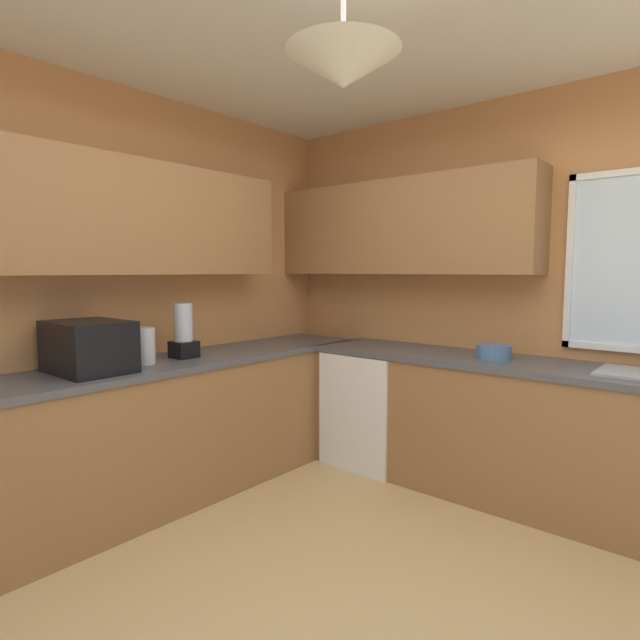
{
  "coord_description": "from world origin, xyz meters",
  "views": [
    {
      "loc": [
        1.23,
        -1.59,
        1.47
      ],
      "look_at": [
        -0.62,
        0.6,
        1.2
      ],
      "focal_mm": 28.69,
      "sensor_mm": 36.0,
      "label": 1
    }
  ],
  "objects_px": {
    "bowl": "(494,352)",
    "blender_appliance": "(184,333)",
    "microwave": "(89,347)",
    "kettle": "(145,346)",
    "dishwasher": "(374,407)"
  },
  "relations": [
    {
      "from": "bowl",
      "to": "blender_appliance",
      "type": "height_order",
      "value": "blender_appliance"
    },
    {
      "from": "microwave",
      "to": "kettle",
      "type": "distance_m",
      "value": 0.34
    },
    {
      "from": "kettle",
      "to": "blender_appliance",
      "type": "xyz_separation_m",
      "value": [
        -0.02,
        0.29,
        0.05
      ]
    },
    {
      "from": "bowl",
      "to": "microwave",
      "type": "bearing_deg",
      "value": -129.39
    },
    {
      "from": "dishwasher",
      "to": "microwave",
      "type": "bearing_deg",
      "value": -109.31
    },
    {
      "from": "microwave",
      "to": "kettle",
      "type": "height_order",
      "value": "microwave"
    },
    {
      "from": "kettle",
      "to": "dishwasher",
      "type": "bearing_deg",
      "value": 67.5
    },
    {
      "from": "microwave",
      "to": "blender_appliance",
      "type": "relative_size",
      "value": 1.33
    },
    {
      "from": "microwave",
      "to": "kettle",
      "type": "bearing_deg",
      "value": 86.62
    },
    {
      "from": "kettle",
      "to": "bowl",
      "type": "height_order",
      "value": "kettle"
    },
    {
      "from": "kettle",
      "to": "bowl",
      "type": "distance_m",
      "value": 2.21
    },
    {
      "from": "microwave",
      "to": "bowl",
      "type": "height_order",
      "value": "microwave"
    },
    {
      "from": "blender_appliance",
      "to": "kettle",
      "type": "bearing_deg",
      "value": -86.07
    },
    {
      "from": "kettle",
      "to": "blender_appliance",
      "type": "distance_m",
      "value": 0.3
    },
    {
      "from": "bowl",
      "to": "blender_appliance",
      "type": "distance_m",
      "value": 2.03
    }
  ]
}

